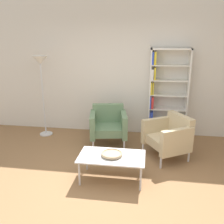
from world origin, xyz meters
TOP-DOWN VIEW (x-y plane):
  - ground_plane at (0.00, 0.00)m, footprint 8.32×8.32m
  - plaster_back_panel at (0.00, 2.46)m, footprint 6.40×0.12m
  - bookshelf_tall at (0.98, 2.25)m, footprint 0.80×0.30m
  - coffee_table_low at (0.11, 0.38)m, footprint 1.00×0.56m
  - decorative_bowl at (0.11, 0.38)m, footprint 0.32×0.32m
  - armchair_near_window at (-0.16, 1.71)m, footprint 0.82×0.77m
  - armchair_spare_guest at (1.02, 1.27)m, footprint 0.92×0.94m
  - floor_lamp_torchiere at (-1.63, 1.97)m, footprint 0.32×0.32m

SIDE VIEW (x-z plane):
  - ground_plane at x=0.00m, z-range 0.00..0.00m
  - coffee_table_low at x=0.11m, z-range 0.17..0.57m
  - armchair_near_window at x=-0.16m, z-range 0.02..0.80m
  - armchair_spare_guest at x=1.02m, z-range 0.02..0.80m
  - decorative_bowl at x=0.11m, z-range 0.41..0.46m
  - bookshelf_tall at x=0.98m, z-range 0.00..1.90m
  - floor_lamp_torchiere at x=-1.63m, z-range 0.58..2.32m
  - plaster_back_panel at x=0.00m, z-range 0.00..2.90m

